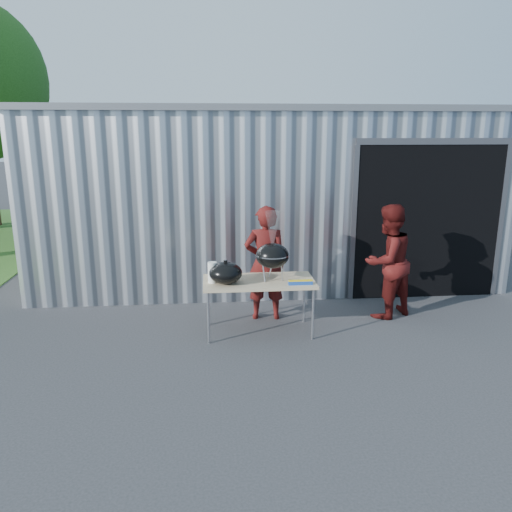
{
  "coord_description": "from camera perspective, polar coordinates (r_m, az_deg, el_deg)",
  "views": [
    {
      "loc": [
        -0.22,
        -6.0,
        2.73
      ],
      "look_at": [
        0.39,
        0.58,
        1.05
      ],
      "focal_mm": 35.0,
      "sensor_mm": 36.0,
      "label": 1
    }
  ],
  "objects": [
    {
      "name": "building",
      "position": [
        10.71,
        0.83,
        7.88
      ],
      "size": [
        8.2,
        6.2,
        3.1
      ],
      "color": "silver",
      "rests_on": "ground"
    },
    {
      "name": "grill_lid",
      "position": [
        6.59,
        -3.49,
        -1.94
      ],
      "size": [
        0.44,
        0.44,
        0.32
      ],
      "color": "black",
      "rests_on": "folding_table"
    },
    {
      "name": "foil_box",
      "position": [
        6.57,
        5.1,
        -3.02
      ],
      "size": [
        0.32,
        0.05,
        0.06
      ],
      "color": "#17419A",
      "rests_on": "folding_table"
    },
    {
      "name": "person_cook",
      "position": [
        7.25,
        1.07,
        -0.81
      ],
      "size": [
        0.64,
        0.44,
        1.69
      ],
      "primitive_type": "imported",
      "rotation": [
        0.0,
        0.0,
        3.08
      ],
      "color": "#48100E",
      "rests_on": "ground"
    },
    {
      "name": "folding_table",
      "position": [
        6.76,
        0.32,
        -3.11
      ],
      "size": [
        1.5,
        0.75,
        0.75
      ],
      "color": "tan",
      "rests_on": "ground"
    },
    {
      "name": "paper_towels",
      "position": [
        6.63,
        -5.01,
        -1.89
      ],
      "size": [
        0.12,
        0.12,
        0.28
      ],
      "primitive_type": "cylinder",
      "color": "white",
      "rests_on": "folding_table"
    },
    {
      "name": "ground",
      "position": [
        6.59,
        -2.95,
        -10.21
      ],
      "size": [
        80.0,
        80.0,
        0.0
      ],
      "primitive_type": "plane",
      "color": "#2E2E31"
    },
    {
      "name": "person_bystander",
      "position": [
        7.58,
        14.79,
        -0.6
      ],
      "size": [
        1.03,
        0.95,
        1.69
      ],
      "primitive_type": "imported",
      "rotation": [
        0.0,
        0.0,
        3.63
      ],
      "color": "#48100E",
      "rests_on": "ground"
    },
    {
      "name": "kettle_grill",
      "position": [
        6.65,
        1.89,
        0.68
      ],
      "size": [
        0.46,
        0.46,
        0.94
      ],
      "color": "black",
      "rests_on": "folding_table"
    },
    {
      "name": "white_tub",
      "position": [
        6.92,
        -4.4,
        -1.97
      ],
      "size": [
        0.2,
        0.15,
        0.1
      ],
      "primitive_type": "cube",
      "color": "white",
      "rests_on": "folding_table"
    }
  ]
}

